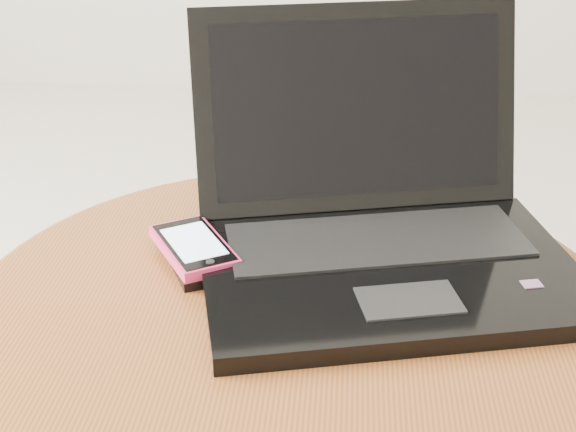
{
  "coord_description": "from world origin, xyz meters",
  "views": [
    {
      "loc": [
        0.1,
        -0.7,
        0.88
      ],
      "look_at": [
        0.04,
        -0.02,
        0.54
      ],
      "focal_mm": 52.43,
      "sensor_mm": 36.0,
      "label": 1
    }
  ],
  "objects": [
    {
      "name": "table",
      "position": [
        0.05,
        -0.07,
        0.38
      ],
      "size": [
        0.6,
        0.6,
        0.48
      ],
      "color": "#602510",
      "rests_on": "ground"
    },
    {
      "name": "laptop",
      "position": [
        0.13,
        0.01,
        0.52
      ],
      "size": [
        0.4,
        0.37,
        0.22
      ],
      "color": "black",
      "rests_on": "table"
    },
    {
      "name": "phone_black",
      "position": [
        -0.04,
        0.0,
        0.48
      ],
      "size": [
        0.11,
        0.14,
        0.01
      ],
      "color": "black",
      "rests_on": "table"
    },
    {
      "name": "phone_pink",
      "position": [
        -0.05,
        -0.01,
        0.49
      ],
      "size": [
        0.1,
        0.12,
        0.01
      ],
      "color": "#E53067",
      "rests_on": "phone_black"
    }
  ]
}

